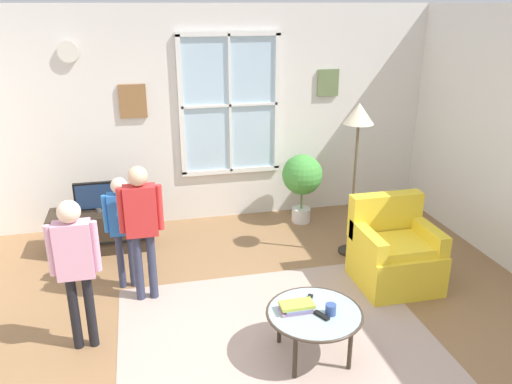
{
  "coord_description": "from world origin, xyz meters",
  "views": [
    {
      "loc": [
        -0.81,
        -3.41,
        2.7
      ],
      "look_at": [
        0.16,
        0.77,
        1.1
      ],
      "focal_mm": 35.88,
      "sensor_mm": 36.0,
      "label": 1
    }
  ],
  "objects_px": {
    "coffee_table": "(314,315)",
    "person_red_shirt": "(141,218)",
    "tv_stand": "(101,230)",
    "potted_plant_by_window": "(302,178)",
    "book_stack": "(297,307)",
    "person_pink_shirt": "(75,259)",
    "cup": "(331,309)",
    "floor_lamp": "(358,129)",
    "remote_near_cup": "(309,300)",
    "armchair": "(394,253)",
    "remote_near_books": "(322,315)",
    "television": "(97,196)",
    "person_blue_shirt": "(122,220)"
  },
  "relations": [
    {
      "from": "cup",
      "to": "person_pink_shirt",
      "type": "bearing_deg",
      "value": 162.62
    },
    {
      "from": "coffee_table",
      "to": "book_stack",
      "type": "distance_m",
      "value": 0.15
    },
    {
      "from": "remote_near_books",
      "to": "potted_plant_by_window",
      "type": "relative_size",
      "value": 0.16
    },
    {
      "from": "remote_near_cup",
      "to": "book_stack",
      "type": "bearing_deg",
      "value": -141.23
    },
    {
      "from": "television",
      "to": "person_pink_shirt",
      "type": "relative_size",
      "value": 0.38
    },
    {
      "from": "book_stack",
      "to": "cup",
      "type": "distance_m",
      "value": 0.26
    },
    {
      "from": "remote_near_cup",
      "to": "person_red_shirt",
      "type": "xyz_separation_m",
      "value": [
        -1.29,
        1.01,
        0.42
      ]
    },
    {
      "from": "cup",
      "to": "book_stack",
      "type": "bearing_deg",
      "value": 156.4
    },
    {
      "from": "book_stack",
      "to": "person_pink_shirt",
      "type": "distance_m",
      "value": 1.78
    },
    {
      "from": "coffee_table",
      "to": "remote_near_cup",
      "type": "height_order",
      "value": "remote_near_cup"
    },
    {
      "from": "person_red_shirt",
      "to": "potted_plant_by_window",
      "type": "xyz_separation_m",
      "value": [
        2.01,
        1.43,
        -0.24
      ]
    },
    {
      "from": "television",
      "to": "person_pink_shirt",
      "type": "distance_m",
      "value": 1.86
    },
    {
      "from": "tv_stand",
      "to": "book_stack",
      "type": "xyz_separation_m",
      "value": [
        1.62,
        -2.35,
        0.21
      ]
    },
    {
      "from": "remote_near_cup",
      "to": "potted_plant_by_window",
      "type": "bearing_deg",
      "value": 73.46
    },
    {
      "from": "remote_near_books",
      "to": "person_red_shirt",
      "type": "xyz_separation_m",
      "value": [
        -1.31,
        1.25,
        0.42
      ]
    },
    {
      "from": "coffee_table",
      "to": "person_blue_shirt",
      "type": "distance_m",
      "value": 2.08
    },
    {
      "from": "television",
      "to": "cup",
      "type": "height_order",
      "value": "television"
    },
    {
      "from": "remote_near_books",
      "to": "person_red_shirt",
      "type": "bearing_deg",
      "value": 136.31
    },
    {
      "from": "armchair",
      "to": "potted_plant_by_window",
      "type": "bearing_deg",
      "value": 104.44
    },
    {
      "from": "person_blue_shirt",
      "to": "potted_plant_by_window",
      "type": "distance_m",
      "value": 2.49
    },
    {
      "from": "television",
      "to": "person_red_shirt",
      "type": "distance_m",
      "value": 1.32
    },
    {
      "from": "television",
      "to": "tv_stand",
      "type": "bearing_deg",
      "value": 90.0
    },
    {
      "from": "cup",
      "to": "potted_plant_by_window",
      "type": "xyz_separation_m",
      "value": [
        0.62,
        2.66,
        0.15
      ]
    },
    {
      "from": "armchair",
      "to": "person_blue_shirt",
      "type": "xyz_separation_m",
      "value": [
        -2.63,
        0.52,
        0.4
      ]
    },
    {
      "from": "coffee_table",
      "to": "person_red_shirt",
      "type": "height_order",
      "value": "person_red_shirt"
    },
    {
      "from": "coffee_table",
      "to": "person_pink_shirt",
      "type": "height_order",
      "value": "person_pink_shirt"
    },
    {
      "from": "person_blue_shirt",
      "to": "cup",
      "type": "bearing_deg",
      "value": -43.78
    },
    {
      "from": "person_red_shirt",
      "to": "coffee_table",
      "type": "bearing_deg",
      "value": -42.68
    },
    {
      "from": "tv_stand",
      "to": "potted_plant_by_window",
      "type": "height_order",
      "value": "potted_plant_by_window"
    },
    {
      "from": "person_red_shirt",
      "to": "potted_plant_by_window",
      "type": "height_order",
      "value": "person_red_shirt"
    },
    {
      "from": "remote_near_books",
      "to": "person_pink_shirt",
      "type": "distance_m",
      "value": 1.97
    },
    {
      "from": "book_stack",
      "to": "person_blue_shirt",
      "type": "bearing_deg",
      "value": 133.51
    },
    {
      "from": "floor_lamp",
      "to": "coffee_table",
      "type": "bearing_deg",
      "value": -121.6
    },
    {
      "from": "potted_plant_by_window",
      "to": "floor_lamp",
      "type": "height_order",
      "value": "floor_lamp"
    },
    {
      "from": "person_red_shirt",
      "to": "cup",
      "type": "bearing_deg",
      "value": -41.61
    },
    {
      "from": "television",
      "to": "remote_near_cup",
      "type": "height_order",
      "value": "television"
    },
    {
      "from": "book_stack",
      "to": "floor_lamp",
      "type": "distance_m",
      "value": 2.2
    },
    {
      "from": "armchair",
      "to": "person_blue_shirt",
      "type": "relative_size",
      "value": 0.75
    },
    {
      "from": "armchair",
      "to": "person_blue_shirt",
      "type": "distance_m",
      "value": 2.71
    },
    {
      "from": "tv_stand",
      "to": "armchair",
      "type": "height_order",
      "value": "armchair"
    },
    {
      "from": "person_blue_shirt",
      "to": "potted_plant_by_window",
      "type": "height_order",
      "value": "person_blue_shirt"
    },
    {
      "from": "television",
      "to": "person_blue_shirt",
      "type": "relative_size",
      "value": 0.43
    },
    {
      "from": "book_stack",
      "to": "person_pink_shirt",
      "type": "bearing_deg",
      "value": 163.56
    },
    {
      "from": "armchair",
      "to": "television",
      "type": "bearing_deg",
      "value": 153.29
    },
    {
      "from": "armchair",
      "to": "remote_near_books",
      "type": "distance_m",
      "value": 1.52
    },
    {
      "from": "floor_lamp",
      "to": "person_red_shirt",
      "type": "bearing_deg",
      "value": -168.45
    },
    {
      "from": "coffee_table",
      "to": "person_red_shirt",
      "type": "bearing_deg",
      "value": 137.32
    },
    {
      "from": "remote_near_cup",
      "to": "coffee_table",
      "type": "bearing_deg",
      "value": -93.56
    },
    {
      "from": "person_red_shirt",
      "to": "person_pink_shirt",
      "type": "height_order",
      "value": "person_red_shirt"
    },
    {
      "from": "television",
      "to": "cup",
      "type": "relative_size",
      "value": 5.76
    }
  ]
}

